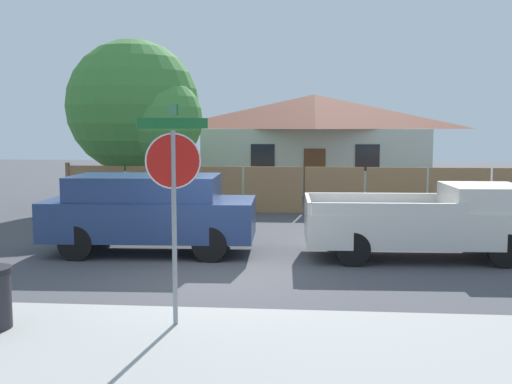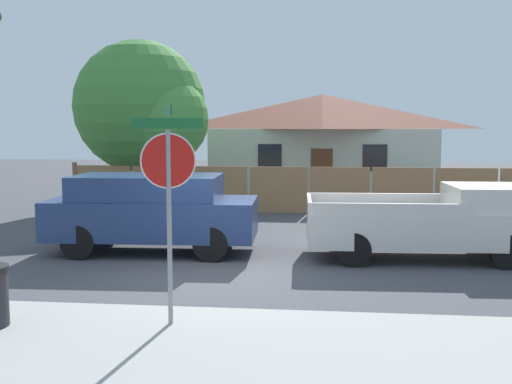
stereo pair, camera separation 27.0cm
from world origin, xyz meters
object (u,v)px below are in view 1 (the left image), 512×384
object	(u,v)px
house	(314,140)
red_suv	(150,210)
oak_tree	(139,109)
stop_sign	(173,176)
orange_pickup	(429,222)

from	to	relation	value
house	red_suv	size ratio (longest dim) A/B	2.17
oak_tree	stop_sign	distance (m)	13.52
orange_pickup	house	bearing A→B (deg)	97.11
red_suv	house	bearing A→B (deg)	73.10
red_suv	stop_sign	distance (m)	5.34
house	red_suv	xyz separation A→B (m)	(-3.91, -14.80, -1.29)
oak_tree	red_suv	distance (m)	8.63
house	orange_pickup	size ratio (longest dim) A/B	2.04
house	stop_sign	world-z (taller)	house
red_suv	orange_pickup	world-z (taller)	red_suv
red_suv	stop_sign	size ratio (longest dim) A/B	1.50
oak_tree	red_suv	world-z (taller)	oak_tree
oak_tree	stop_sign	bearing A→B (deg)	-72.08
oak_tree	orange_pickup	xyz separation A→B (m)	(8.77, -7.87, -2.71)
oak_tree	orange_pickup	bearing A→B (deg)	-41.91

